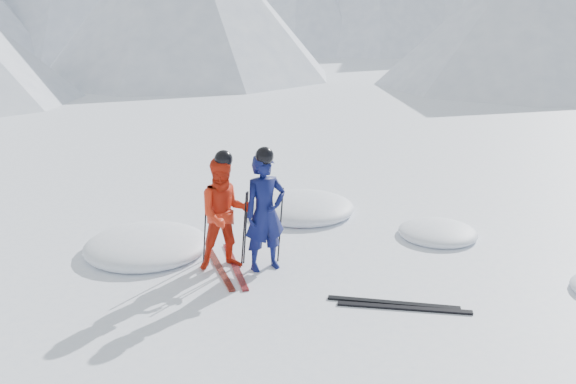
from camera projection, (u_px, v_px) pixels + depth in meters
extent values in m
plane|color=white|center=(413.00, 269.00, 8.96)|extent=(160.00, 160.00, 0.00)
cone|color=#B2BCD1|center=(527.00, 15.00, 28.43)|extent=(14.00, 14.00, 6.50)
imported|color=#0B1147|center=(265.00, 213.00, 8.73)|extent=(0.73, 0.60, 1.72)
imported|color=red|center=(225.00, 214.00, 8.77)|extent=(0.90, 0.75, 1.67)
cylinder|color=black|center=(244.00, 229.00, 8.92)|extent=(0.12, 0.08, 1.14)
cylinder|color=black|center=(280.00, 225.00, 9.08)|extent=(0.12, 0.07, 1.14)
cylinder|color=black|center=(205.00, 227.00, 9.05)|extent=(0.11, 0.09, 1.11)
cylinder|color=black|center=(246.00, 227.00, 9.03)|extent=(0.11, 0.08, 1.11)
cube|color=black|center=(219.00, 267.00, 8.99)|extent=(0.42, 1.68, 0.03)
cube|color=black|center=(235.00, 266.00, 9.02)|extent=(0.30, 1.70, 0.03)
cube|color=black|center=(393.00, 303.00, 7.90)|extent=(1.64, 0.61, 0.03)
cube|color=black|center=(404.00, 308.00, 7.77)|extent=(1.66, 0.56, 0.03)
ellipsoid|color=white|center=(147.00, 251.00, 9.60)|extent=(1.94, 1.94, 0.43)
ellipsoid|color=white|center=(437.00, 236.00, 10.22)|extent=(1.32, 1.32, 0.29)
ellipsoid|color=white|center=(302.00, 212.00, 11.39)|extent=(1.93, 1.93, 0.43)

